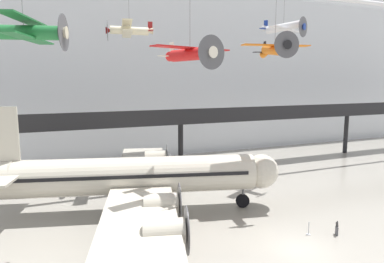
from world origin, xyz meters
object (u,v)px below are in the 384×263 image
(info_sign_pedestal, at_px, (337,230))
(suspended_plane_cream_biplane, at_px, (129,30))
(suspended_plane_white_twin, at_px, (284,27))
(suspended_plane_orange_highwing, at_px, (275,49))
(stanchion_barrier, at_px, (309,231))
(suspended_plane_green_biplane, at_px, (25,32))
(airliner_silver_main, at_px, (131,176))
(suspended_plane_red_highwing, at_px, (190,54))

(info_sign_pedestal, bearing_deg, suspended_plane_cream_biplane, 154.77)
(suspended_plane_white_twin, relative_size, suspended_plane_orange_highwing, 0.69)
(suspended_plane_white_twin, distance_m, stanchion_barrier, 23.12)
(suspended_plane_white_twin, bearing_deg, suspended_plane_green_biplane, -100.95)
(suspended_plane_orange_highwing, relative_size, suspended_plane_green_biplane, 1.00)
(suspended_plane_white_twin, distance_m, info_sign_pedestal, 23.07)
(airliner_silver_main, xyz_separation_m, suspended_plane_red_highwing, (4.16, -4.21, 10.90))
(suspended_plane_white_twin, xyz_separation_m, suspended_plane_green_biplane, (-26.51, -7.73, -2.87))
(suspended_plane_green_biplane, height_order, stanchion_barrier, suspended_plane_green_biplane)
(suspended_plane_white_twin, relative_size, suspended_plane_green_biplane, 0.69)
(airliner_silver_main, bearing_deg, info_sign_pedestal, -22.83)
(suspended_plane_cream_biplane, height_order, stanchion_barrier, suspended_plane_cream_biplane)
(suspended_plane_orange_highwing, bearing_deg, suspended_plane_red_highwing, -72.63)
(airliner_silver_main, bearing_deg, stanchion_barrier, -24.68)
(stanchion_barrier, bearing_deg, info_sign_pedestal, -24.83)
(suspended_plane_green_biplane, xyz_separation_m, stanchion_barrier, (19.87, -5.22, -15.08))
(airliner_silver_main, height_order, suspended_plane_green_biplane, suspended_plane_green_biplane)
(suspended_plane_red_highwing, xyz_separation_m, suspended_plane_orange_highwing, (8.93, 0.95, 0.72))
(suspended_plane_cream_biplane, xyz_separation_m, info_sign_pedestal, (12.08, -19.23, -17.31))
(suspended_plane_white_twin, xyz_separation_m, suspended_plane_cream_biplane, (-16.71, 5.34, -0.52))
(suspended_plane_white_twin, distance_m, suspended_plane_red_highwing, 16.63)
(suspended_plane_cream_biplane, bearing_deg, suspended_plane_white_twin, 173.07)
(airliner_silver_main, bearing_deg, suspended_plane_orange_highwing, 1.17)
(suspended_plane_green_biplane, bearing_deg, stanchion_barrier, 3.50)
(info_sign_pedestal, bearing_deg, suspended_plane_green_biplane, -163.07)
(airliner_silver_main, relative_size, info_sign_pedestal, 26.22)
(stanchion_barrier, height_order, info_sign_pedestal, info_sign_pedestal)
(info_sign_pedestal, bearing_deg, suspended_plane_white_twin, 104.20)
(suspended_plane_red_highwing, distance_m, info_sign_pedestal, 18.39)
(suspended_plane_green_biplane, relative_size, info_sign_pedestal, 7.10)
(airliner_silver_main, height_order, suspended_plane_orange_highwing, suspended_plane_orange_highwing)
(airliner_silver_main, relative_size, suspended_plane_cream_biplane, 4.98)
(airliner_silver_main, relative_size, suspended_plane_green_biplane, 3.69)
(stanchion_barrier, bearing_deg, suspended_plane_white_twin, 62.84)
(stanchion_barrier, bearing_deg, suspended_plane_orange_highwing, 81.18)
(suspended_plane_cream_biplane, bearing_deg, suspended_plane_red_highwing, 110.76)
(suspended_plane_white_twin, bearing_deg, suspended_plane_cream_biplane, -134.93)
(airliner_silver_main, distance_m, suspended_plane_green_biplane, 15.04)
(suspended_plane_red_highwing, distance_m, suspended_plane_green_biplane, 12.05)
(suspended_plane_cream_biplane, relative_size, info_sign_pedestal, 5.26)
(info_sign_pedestal, bearing_deg, stanchion_barrier, -172.19)
(airliner_silver_main, distance_m, suspended_plane_orange_highwing, 17.80)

